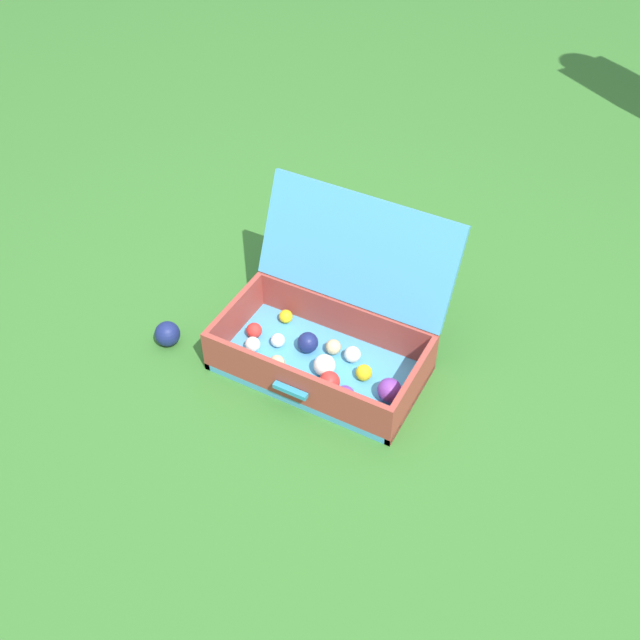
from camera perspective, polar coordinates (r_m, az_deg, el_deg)
ground_plane at (r=2.37m, az=0.45°, el=-4.25°), size 16.00×16.00×0.00m
open_suitcase at (r=2.34m, az=0.77°, el=-1.02°), size 0.64×0.51×0.47m
stray_ball_on_grass at (r=2.49m, az=-11.43°, el=-1.03°), size 0.08×0.08×0.08m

